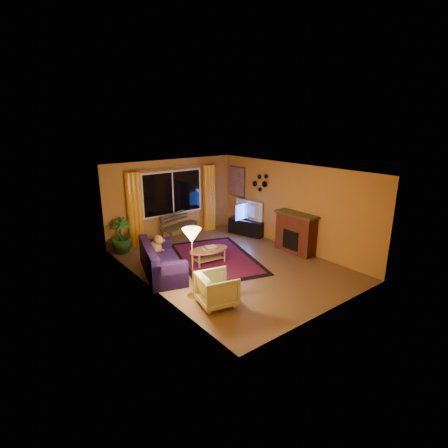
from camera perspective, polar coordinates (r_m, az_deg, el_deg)
floor at (r=9.29m, az=1.14°, el=-6.70°), size 4.50×6.00×0.02m
ceiling at (r=8.61m, az=1.24°, el=8.89°), size 4.50×6.00×0.02m
wall_back at (r=11.29m, az=-8.47°, el=4.10°), size 4.50×0.02×2.50m
wall_left at (r=7.71m, az=-12.01°, el=-2.04°), size 0.02×6.00×2.50m
wall_right at (r=10.39m, az=10.95°, el=2.87°), size 0.02×6.00×2.50m
window at (r=11.20m, az=-8.35°, el=5.04°), size 2.00×0.02×1.30m
curtain_rod at (r=11.03m, az=-8.41°, el=9.08°), size 3.20×0.03×0.03m
curtain_left at (r=10.63m, az=-14.43°, el=2.24°), size 0.36×0.36×2.24m
curtain_right at (r=11.92m, az=-2.47°, el=4.29°), size 0.36×0.36×2.24m
bench at (r=11.27m, az=-7.19°, el=-1.33°), size 1.49×0.91×0.43m
potted_plant at (r=10.37m, az=-16.51°, el=-1.86°), size 0.74×0.74×1.00m
sofa at (r=8.74m, az=-10.08°, el=-5.69°), size 1.34×2.07×0.78m
dog at (r=9.05m, az=-11.15°, el=-3.56°), size 0.36×0.44×0.42m
armchair at (r=7.26m, az=-1.13°, el=-10.37°), size 0.83×0.87×0.75m
floor_lamp at (r=7.42m, az=-5.17°, el=-6.42°), size 0.29×0.29×1.55m
rug at (r=9.68m, az=-1.33°, el=-5.57°), size 2.79×3.55×0.02m
coffee_table at (r=9.33m, az=-2.49°, el=-5.23°), size 1.22×1.22×0.39m
tv_console at (r=11.60m, az=3.73°, el=-0.51°), size 0.74×1.28×0.51m
television at (r=11.44m, az=3.78°, el=2.21°), size 0.29×1.10×0.63m
fireplace at (r=10.18m, az=11.62°, el=-1.56°), size 0.40×1.20×1.10m
mirror_cluster at (r=11.12m, az=5.90°, el=6.89°), size 0.06×0.60×0.56m
painting at (r=12.00m, az=2.11°, el=6.96°), size 0.04×0.76×0.96m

